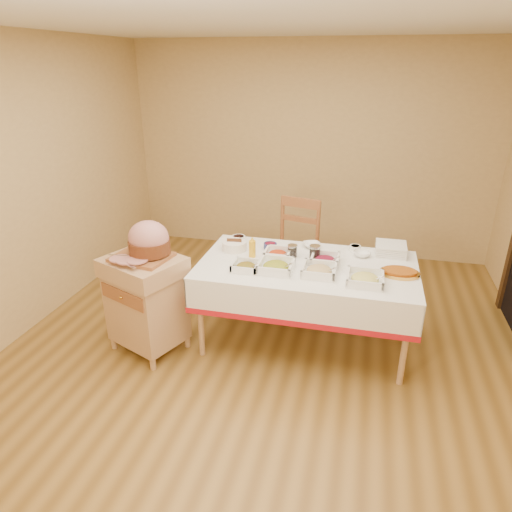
# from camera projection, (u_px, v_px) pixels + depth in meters

# --- Properties ---
(room_shell) EXTENTS (5.00, 5.00, 5.00)m
(room_shell) POSITION_uv_depth(u_px,v_px,m) (265.00, 211.00, 3.43)
(room_shell) COLOR olive
(room_shell) RESTS_ON ground
(dining_table) EXTENTS (1.82, 1.02, 0.76)m
(dining_table) POSITION_uv_depth(u_px,v_px,m) (306.00, 281.00, 3.91)
(dining_table) COLOR tan
(dining_table) RESTS_ON ground
(butcher_cart) EXTENTS (0.75, 0.70, 0.86)m
(butcher_cart) POSITION_uv_depth(u_px,v_px,m) (146.00, 299.00, 3.86)
(butcher_cart) COLOR tan
(butcher_cart) RESTS_ON ground
(dining_chair) EXTENTS (0.56, 0.55, 1.05)m
(dining_chair) POSITION_uv_depth(u_px,v_px,m) (293.00, 249.00, 4.74)
(dining_chair) COLOR #995B32
(dining_chair) RESTS_ON ground
(ham_on_board) EXTENTS (0.47, 0.45, 0.31)m
(ham_on_board) POSITION_uv_depth(u_px,v_px,m) (148.00, 242.00, 3.68)
(ham_on_board) COLOR #995B32
(ham_on_board) RESTS_ON butcher_cart
(serving_dish_a) EXTENTS (0.22, 0.21, 0.09)m
(serving_dish_a) POSITION_uv_depth(u_px,v_px,m) (246.00, 266.00, 3.74)
(serving_dish_a) COLOR white
(serving_dish_a) RESTS_ON dining_table
(serving_dish_b) EXTENTS (0.28, 0.28, 0.11)m
(serving_dish_b) POSITION_uv_depth(u_px,v_px,m) (276.00, 266.00, 3.72)
(serving_dish_b) COLOR white
(serving_dish_b) RESTS_ON dining_table
(serving_dish_c) EXTENTS (0.27, 0.27, 0.11)m
(serving_dish_c) POSITION_uv_depth(u_px,v_px,m) (319.00, 270.00, 3.65)
(serving_dish_c) COLOR white
(serving_dish_c) RESTS_ON dining_table
(serving_dish_d) EXTENTS (0.28, 0.28, 0.11)m
(serving_dish_d) POSITION_uv_depth(u_px,v_px,m) (365.00, 279.00, 3.51)
(serving_dish_d) COLOR white
(serving_dish_d) RESTS_ON dining_table
(serving_dish_e) EXTENTS (0.23, 0.22, 0.11)m
(serving_dish_e) POSITION_uv_depth(u_px,v_px,m) (278.00, 254.00, 3.97)
(serving_dish_e) COLOR white
(serving_dish_e) RESTS_ON dining_table
(serving_dish_f) EXTENTS (0.24, 0.23, 0.11)m
(serving_dish_f) POSITION_uv_depth(u_px,v_px,m) (325.00, 260.00, 3.85)
(serving_dish_f) COLOR white
(serving_dish_f) RESTS_ON dining_table
(small_bowl_left) EXTENTS (0.13, 0.13, 0.06)m
(small_bowl_left) POSITION_uv_depth(u_px,v_px,m) (239.00, 239.00, 4.31)
(small_bowl_left) COLOR white
(small_bowl_left) RESTS_ON dining_table
(small_bowl_mid) EXTENTS (0.12, 0.12, 0.05)m
(small_bowl_mid) POSITION_uv_depth(u_px,v_px,m) (270.00, 246.00, 4.16)
(small_bowl_mid) COLOR navy
(small_bowl_mid) RESTS_ON dining_table
(small_bowl_right) EXTENTS (0.10, 0.10, 0.05)m
(small_bowl_right) POSITION_uv_depth(u_px,v_px,m) (355.00, 248.00, 4.11)
(small_bowl_right) COLOR white
(small_bowl_right) RESTS_ON dining_table
(bowl_white_imported) EXTENTS (0.21, 0.21, 0.04)m
(bowl_white_imported) POSITION_uv_depth(u_px,v_px,m) (312.00, 245.00, 4.19)
(bowl_white_imported) COLOR white
(bowl_white_imported) RESTS_ON dining_table
(bowl_small_imported) EXTENTS (0.16, 0.16, 0.05)m
(bowl_small_imported) POSITION_uv_depth(u_px,v_px,m) (362.00, 254.00, 3.99)
(bowl_small_imported) COLOR white
(bowl_small_imported) RESTS_ON dining_table
(preserve_jar_left) EXTENTS (0.09, 0.09, 0.11)m
(preserve_jar_left) POSITION_uv_depth(u_px,v_px,m) (292.00, 251.00, 3.98)
(preserve_jar_left) COLOR silver
(preserve_jar_left) RESTS_ON dining_table
(preserve_jar_right) EXTENTS (0.10, 0.10, 0.12)m
(preserve_jar_right) POSITION_uv_depth(u_px,v_px,m) (315.00, 253.00, 3.93)
(preserve_jar_right) COLOR silver
(preserve_jar_right) RESTS_ON dining_table
(mustard_bottle) EXTENTS (0.06, 0.06, 0.19)m
(mustard_bottle) POSITION_uv_depth(u_px,v_px,m) (252.00, 248.00, 3.96)
(mustard_bottle) COLOR gold
(mustard_bottle) RESTS_ON dining_table
(bread_basket) EXTENTS (0.22, 0.22, 0.10)m
(bread_basket) POSITION_uv_depth(u_px,v_px,m) (234.00, 245.00, 4.13)
(bread_basket) COLOR white
(bread_basket) RESTS_ON dining_table
(plate_stack) EXTENTS (0.26, 0.26, 0.10)m
(plate_stack) POSITION_uv_depth(u_px,v_px,m) (391.00, 249.00, 4.03)
(plate_stack) COLOR white
(plate_stack) RESTS_ON dining_table
(brass_platter) EXTENTS (0.32, 0.23, 0.04)m
(brass_platter) POSITION_uv_depth(u_px,v_px,m) (400.00, 273.00, 3.65)
(brass_platter) COLOR gold
(brass_platter) RESTS_ON dining_table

